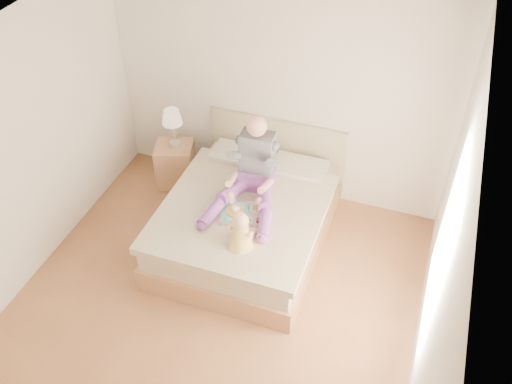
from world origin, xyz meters
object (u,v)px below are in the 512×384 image
(adult, at_px, (252,173))
(baby, at_px, (241,232))
(nightstand, at_px, (175,164))
(tray, at_px, (244,212))
(bed, at_px, (249,217))

(adult, distance_m, baby, 0.82)
(adult, bearing_deg, nightstand, 153.32)
(tray, bearing_deg, adult, 81.53)
(baby, bearing_deg, tray, 116.79)
(baby, bearing_deg, adult, 112.32)
(bed, height_order, adult, adult)
(bed, relative_size, adult, 2.00)
(adult, height_order, tray, adult)
(adult, bearing_deg, baby, -80.87)
(nightstand, distance_m, tray, 1.61)
(bed, xyz_separation_m, tray, (0.05, -0.27, 0.32))
(bed, xyz_separation_m, adult, (0.01, 0.10, 0.56))
(bed, distance_m, baby, 0.86)
(tray, bearing_deg, bed, 85.91)
(tray, distance_m, baby, 0.47)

